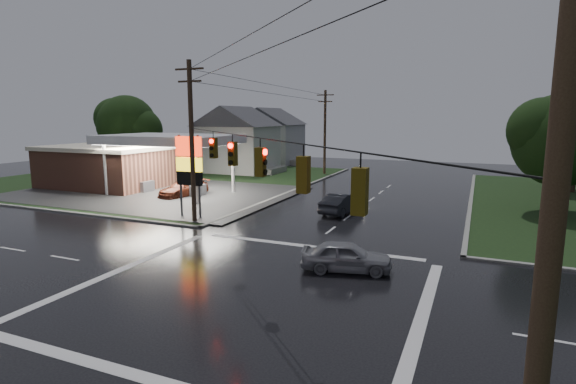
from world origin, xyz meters
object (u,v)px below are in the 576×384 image
at_px(house_near, 237,138).
at_px(tree_ne_near, 563,140).
at_px(utility_pole_nw, 192,140).
at_px(pylon_sign, 189,163).
at_px(car_north, 342,203).
at_px(utility_pole_se, 551,239).
at_px(car_pump, 183,189).
at_px(utility_pole_n, 325,131).
at_px(house_far, 270,135).
at_px(car_crossing, 346,256).
at_px(gas_station, 120,163).
at_px(tree_nw_behind, 128,125).

distance_m(house_near, tree_ne_near, 37.80).
bearing_deg(utility_pole_nw, pylon_sign, 135.00).
xyz_separation_m(house_near, tree_ne_near, (35.09, -14.01, 1.16)).
distance_m(pylon_sign, car_north, 11.74).
height_order(pylon_sign, house_near, house_near).
height_order(utility_pole_se, car_pump, utility_pole_se).
xyz_separation_m(pylon_sign, house_near, (-10.45, 25.50, 0.39)).
relative_size(utility_pole_nw, utility_pole_n, 1.05).
relative_size(pylon_sign, utility_pole_n, 0.57).
xyz_separation_m(house_far, car_north, (21.15, -31.73, -3.63)).
height_order(utility_pole_se, tree_ne_near, utility_pole_se).
height_order(utility_pole_nw, car_pump, utility_pole_nw).
relative_size(utility_pole_n, house_far, 0.95).
bearing_deg(car_crossing, gas_station, 47.15).
distance_m(house_far, car_crossing, 50.87).
relative_size(gas_station, utility_pole_se, 2.38).
distance_m(gas_station, utility_pole_n, 24.60).
height_order(utility_pole_nw, car_north, utility_pole_nw).
height_order(utility_pole_n, house_near, utility_pole_n).
distance_m(utility_pole_nw, tree_ne_near, 26.74).
distance_m(gas_station, house_far, 28.61).
bearing_deg(house_near, utility_pole_nw, -66.63).
bearing_deg(car_crossing, car_pump, 40.68).
height_order(gas_station, pylon_sign, pylon_sign).
bearing_deg(car_crossing, house_far, 15.56).
bearing_deg(car_crossing, utility_pole_nw, 51.81).
bearing_deg(pylon_sign, car_crossing, -26.12).
distance_m(utility_pole_nw, car_pump, 11.68).
xyz_separation_m(gas_station, house_near, (4.73, 16.30, 1.86)).
bearing_deg(gas_station, car_pump, -12.74).
xyz_separation_m(house_far, car_crossing, (25.01, -44.15, -3.67)).
height_order(utility_pole_se, car_crossing, utility_pole_se).
distance_m(gas_station, house_near, 17.07).
relative_size(utility_pole_nw, house_near, 1.00).
xyz_separation_m(utility_pole_nw, house_near, (-11.45, 26.50, -1.32)).
bearing_deg(car_pump, car_north, 9.78).
relative_size(house_far, tree_ne_near, 1.23).
distance_m(pylon_sign, car_pump, 9.72).
bearing_deg(pylon_sign, tree_ne_near, 25.01).
bearing_deg(gas_station, car_crossing, -28.88).
distance_m(gas_station, pylon_sign, 17.81).
relative_size(utility_pole_n, car_north, 2.22).
height_order(utility_pole_se, house_far, utility_pole_se).
relative_size(house_near, tree_nw_behind, 1.10).
bearing_deg(utility_pole_n, tree_nw_behind, -161.79).
bearing_deg(house_far, tree_nw_behind, -123.44).
distance_m(house_near, car_north, 28.43).
distance_m(car_north, car_crossing, 13.00).
relative_size(gas_station, house_near, 2.37).
bearing_deg(house_far, car_crossing, -60.47).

